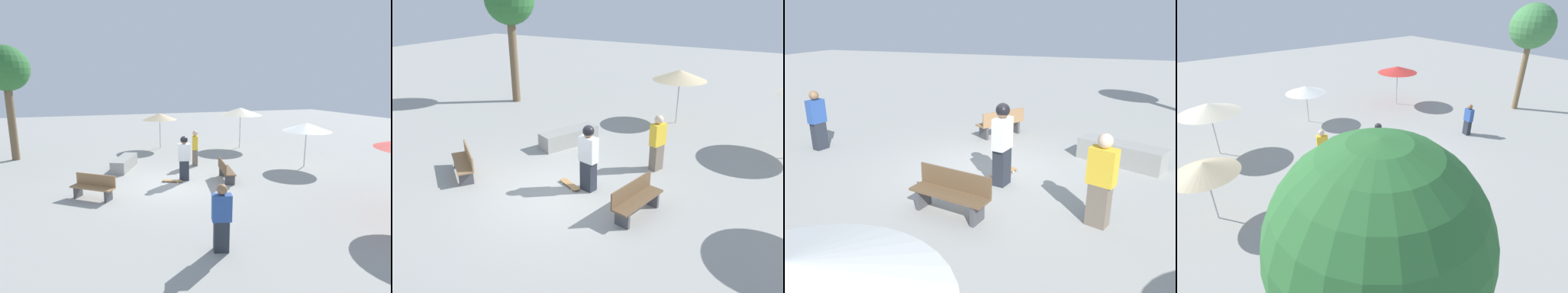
# 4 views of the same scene
# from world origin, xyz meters

# --- Properties ---
(ground_plane) EXTENTS (60.00, 60.00, 0.00)m
(ground_plane) POSITION_xyz_m (0.00, 0.00, 0.00)
(ground_plane) COLOR #9E9E99
(skater_main) EXTENTS (0.37, 0.54, 1.87)m
(skater_main) POSITION_xyz_m (-0.49, 0.62, 1.01)
(skater_main) COLOR #282D38
(skater_main) RESTS_ON ground_plane
(skateboard) EXTENTS (0.52, 0.81, 0.07)m
(skateboard) POSITION_xyz_m (-0.39, 0.07, 0.06)
(skateboard) COLOR #B7844C
(skateboard) RESTS_ON ground_plane
(concrete_ledge) EXTENTS (2.24, 1.42, 0.56)m
(concrete_ledge) POSITION_xyz_m (-3.02, -1.62, 0.28)
(concrete_ledge) COLOR gray
(concrete_ledge) RESTS_ON ground_plane
(bench_near) EXTENTS (1.66, 0.75, 0.85)m
(bench_near) POSITION_xyz_m (0.03, 2.25, 0.43)
(bench_near) COLOR #47474C
(bench_near) RESTS_ON ground_plane
(bench_far) EXTENTS (1.29, 1.56, 0.85)m
(bench_far) POSITION_xyz_m (0.59, -2.97, 0.43)
(bench_far) COLOR #47474C
(bench_far) RESTS_ON ground_plane
(shade_umbrella_tan) EXTENTS (2.14, 2.14, 2.21)m
(shade_umbrella_tan) POSITION_xyz_m (-7.25, 0.92, 2.00)
(shade_umbrella_tan) COLOR #B7B7BC
(shade_umbrella_tan) RESTS_ON ground_plane
(shade_umbrella_white) EXTENTS (2.29, 2.29, 2.14)m
(shade_umbrella_white) POSITION_xyz_m (-0.83, 6.79, 1.94)
(shade_umbrella_white) COLOR #B7B7BC
(shade_umbrella_white) RESTS_ON ground_plane
(shade_umbrella_cream) EXTENTS (2.67, 2.67, 2.52)m
(shade_umbrella_cream) POSITION_xyz_m (-6.02, 5.80, 2.28)
(shade_umbrella_cream) COLOR #B7B7BC
(shade_umbrella_cream) RESTS_ON ground_plane
(palm_tree_center_left) EXTENTS (2.28, 2.28, 5.88)m
(palm_tree_center_left) POSITION_xyz_m (-6.58, -7.00, 4.61)
(palm_tree_center_left) COLOR brown
(palm_tree_center_left) RESTS_ON ground_plane
(bystander_watching) EXTENTS (0.35, 0.51, 1.69)m
(bystander_watching) POSITION_xyz_m (5.12, -0.01, 0.84)
(bystander_watching) COLOR #282D38
(bystander_watching) RESTS_ON ground_plane
(bystander_far) EXTENTS (0.53, 0.41, 1.74)m
(bystander_far) POSITION_xyz_m (-2.64, 1.77, 0.87)
(bystander_far) COLOR #726656
(bystander_far) RESTS_ON ground_plane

